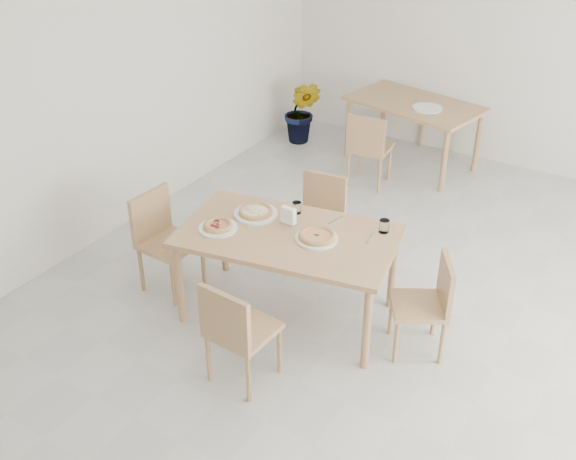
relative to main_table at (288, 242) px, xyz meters
The scene contains 21 objects.
main_table is the anchor object (origin of this frame).
chair_south 0.89m from the main_table, 82.00° to the right, with size 0.44×0.44×0.83m.
chair_north 0.88m from the main_table, 103.04° to the left, with size 0.44×0.44×0.81m.
chair_west 1.13m from the main_table, 169.37° to the right, with size 0.45×0.45×0.86m.
chair_east 1.13m from the main_table, ahead, with size 0.53×0.53×0.78m.
plate_margherita 0.24m from the main_table, 10.49° to the left, with size 0.32×0.32×0.02m, color white.
plate_mushroom 0.39m from the main_table, 163.66° to the left, with size 0.35×0.35×0.02m, color white.
plate_pepperoni 0.54m from the main_table, 155.24° to the right, with size 0.30×0.30×0.02m, color white.
pizza_margherita 0.25m from the main_table, 10.49° to the left, with size 0.29×0.29×0.03m.
pizza_mushroom 0.40m from the main_table, 163.66° to the left, with size 0.28×0.28×0.03m.
pizza_pepperoni 0.55m from the main_table, 155.24° to the right, with size 0.29×0.29×0.03m.
tumbler_a 0.73m from the main_table, 33.87° to the left, with size 0.08×0.08×0.10m, color white.
tumbler_b 0.35m from the main_table, 109.83° to the left, with size 0.07×0.07×0.09m, color white.
napkin_holder 0.20m from the main_table, 120.54° to the left, with size 0.13×0.07×0.14m.
fork_a 0.42m from the main_table, 59.57° to the left, with size 0.01×0.17×0.01m, color silver.
fork_b 0.62m from the main_table, 24.99° to the left, with size 0.02×0.19×0.01m, color silver.
second_table 3.16m from the main_table, 95.47° to the left, with size 1.58×1.10×0.75m.
chair_back_s 2.42m from the main_table, 101.26° to the left, with size 0.46×0.46×0.83m.
chair_back_n 3.99m from the main_table, 93.02° to the left, with size 0.43×0.43×0.87m.
plate_empty 3.03m from the main_table, 92.01° to the left, with size 0.33×0.33×0.02m, color white.
potted_plant 3.48m from the main_table, 119.09° to the left, with size 0.44×0.35×0.80m, color #32631D.
Camera 1 is at (1.43, -3.92, 3.37)m, focal length 42.00 mm.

